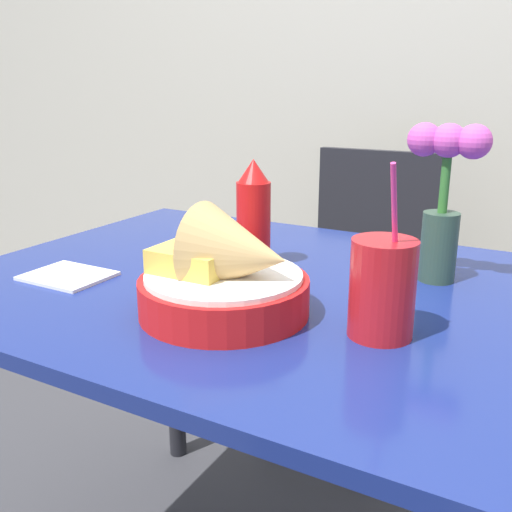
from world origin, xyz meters
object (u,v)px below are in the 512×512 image
(chair_far_window, at_px, (367,269))
(drink_cup, at_px, (382,291))
(food_basket, at_px, (229,277))
(ketchup_bottle, at_px, (254,215))
(flower_vase, at_px, (444,191))

(chair_far_window, bearing_deg, drink_cup, -71.18)
(food_basket, height_order, ketchup_bottle, ketchup_bottle)
(chair_far_window, xyz_separation_m, food_basket, (0.09, -0.95, 0.27))
(chair_far_window, bearing_deg, flower_vase, -62.83)
(food_basket, relative_size, flower_vase, 0.94)
(ketchup_bottle, height_order, drink_cup, drink_cup)
(drink_cup, bearing_deg, ketchup_bottle, 147.80)
(drink_cup, distance_m, flower_vase, 0.29)
(chair_far_window, height_order, ketchup_bottle, ketchup_bottle)
(food_basket, xyz_separation_m, drink_cup, (0.22, 0.04, 0.00))
(ketchup_bottle, distance_m, flower_vase, 0.34)
(chair_far_window, distance_m, drink_cup, 1.00)
(food_basket, xyz_separation_m, ketchup_bottle, (-0.09, 0.23, 0.04))
(food_basket, bearing_deg, chair_far_window, 95.46)
(chair_far_window, bearing_deg, ketchup_bottle, -89.83)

